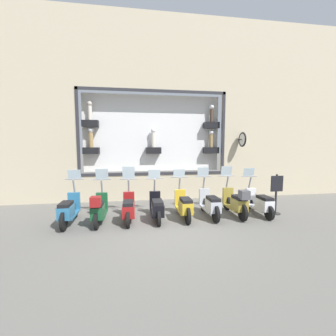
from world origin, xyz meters
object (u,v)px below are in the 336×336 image
at_px(scooter_silver_2, 210,204).
at_px(scooter_teal_7, 69,210).
at_px(scooter_white_0, 260,203).
at_px(shop_sign_post, 276,193).
at_px(scooter_olive_1, 236,202).
at_px(scooter_red_5, 129,208).
at_px(scooter_yellow_3, 184,206).
at_px(scooter_green_6, 99,209).
at_px(scooter_black_4, 157,207).

xyz_separation_m(scooter_silver_2, scooter_teal_7, (0.00, 4.49, 0.00)).
distance_m(scooter_white_0, shop_sign_post, 0.69).
distance_m(scooter_olive_1, shop_sign_post, 1.53).
bearing_deg(shop_sign_post, scooter_red_5, 90.05).
xyz_separation_m(scooter_yellow_3, shop_sign_post, (0.00, -3.30, 0.30)).
height_order(scooter_olive_1, scooter_yellow_3, scooter_olive_1).
bearing_deg(scooter_red_5, scooter_green_6, 94.10).
height_order(scooter_green_6, scooter_teal_7, scooter_green_6).
relative_size(scooter_olive_1, scooter_teal_7, 1.00).
distance_m(scooter_white_0, scooter_green_6, 5.39).
bearing_deg(scooter_red_5, scooter_olive_1, -90.84).
bearing_deg(scooter_black_4, scooter_teal_7, 89.82).
bearing_deg(scooter_silver_2, scooter_yellow_3, 90.18).
height_order(scooter_silver_2, scooter_teal_7, scooter_silver_2).
bearing_deg(scooter_green_6, shop_sign_post, -89.34).
bearing_deg(shop_sign_post, scooter_yellow_3, 90.08).
distance_m(scooter_silver_2, shop_sign_post, 2.42).
relative_size(scooter_black_4, scooter_red_5, 1.00).
height_order(scooter_white_0, scooter_silver_2, scooter_silver_2).
bearing_deg(scooter_olive_1, scooter_silver_2, 86.46).
xyz_separation_m(scooter_green_6, scooter_teal_7, (0.07, 0.90, -0.02)).
bearing_deg(scooter_teal_7, scooter_black_4, -90.18).
xyz_separation_m(scooter_silver_2, scooter_black_4, (-0.01, 1.80, -0.03)).
height_order(scooter_silver_2, scooter_yellow_3, scooter_silver_2).
height_order(scooter_red_5, scooter_teal_7, scooter_red_5).
distance_m(scooter_white_0, scooter_teal_7, 6.29).
distance_m(scooter_yellow_3, scooter_green_6, 2.70).
relative_size(scooter_black_4, scooter_teal_7, 0.99).
bearing_deg(scooter_yellow_3, scooter_black_4, 90.33).
bearing_deg(scooter_yellow_3, shop_sign_post, -89.92).
distance_m(scooter_olive_1, scooter_silver_2, 0.90).
height_order(scooter_yellow_3, scooter_teal_7, scooter_teal_7).
bearing_deg(scooter_white_0, scooter_silver_2, 89.76).
xyz_separation_m(scooter_red_5, shop_sign_post, (0.00, -5.10, 0.31)).
bearing_deg(scooter_teal_7, scooter_red_5, -90.11).
distance_m(scooter_silver_2, scooter_green_6, 3.59).
height_order(scooter_red_5, shop_sign_post, scooter_red_5).
height_order(scooter_green_6, shop_sign_post, scooter_green_6).
xyz_separation_m(scooter_red_5, scooter_green_6, (-0.06, 0.90, 0.04)).
xyz_separation_m(scooter_black_4, shop_sign_post, (0.01, -4.20, 0.32)).
relative_size(scooter_red_5, shop_sign_post, 1.28).
height_order(scooter_silver_2, scooter_black_4, scooter_silver_2).
bearing_deg(scooter_green_6, scooter_red_5, -85.90).
xyz_separation_m(scooter_white_0, scooter_yellow_3, (0.00, 2.70, 0.02)).
height_order(scooter_white_0, scooter_teal_7, scooter_teal_7).
bearing_deg(scooter_olive_1, scooter_black_4, 88.99).
xyz_separation_m(scooter_olive_1, scooter_yellow_3, (0.05, 1.80, -0.05)).
bearing_deg(scooter_olive_1, scooter_green_6, 90.15).
bearing_deg(scooter_silver_2, scooter_white_0, -90.24).
relative_size(scooter_olive_1, scooter_yellow_3, 1.00).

